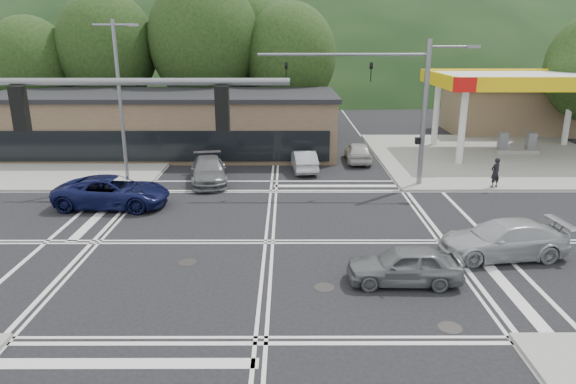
{
  "coord_description": "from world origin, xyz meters",
  "views": [
    {
      "loc": [
        0.74,
        -19.64,
        8.17
      ],
      "look_at": [
        0.79,
        2.47,
        1.4
      ],
      "focal_mm": 32.0,
      "sensor_mm": 36.0,
      "label": 1
    }
  ],
  "objects_px": {
    "car_silver_east": "(503,239)",
    "pedestrian": "(495,172)",
    "car_grey_center": "(404,265)",
    "car_queue_a": "(304,160)",
    "car_queue_b": "(358,152)",
    "car_northbound": "(209,170)",
    "car_blue_west": "(112,192)"
  },
  "relations": [
    {
      "from": "car_queue_b",
      "to": "car_northbound",
      "type": "relative_size",
      "value": 0.82
    },
    {
      "from": "car_silver_east",
      "to": "pedestrian",
      "type": "bearing_deg",
      "value": 154.18
    },
    {
      "from": "car_silver_east",
      "to": "car_northbound",
      "type": "relative_size",
      "value": 1.01
    },
    {
      "from": "car_northbound",
      "to": "car_silver_east",
      "type": "bearing_deg",
      "value": -49.11
    },
    {
      "from": "car_grey_center",
      "to": "car_silver_east",
      "type": "height_order",
      "value": "car_silver_east"
    },
    {
      "from": "car_grey_center",
      "to": "car_queue_a",
      "type": "height_order",
      "value": "car_grey_center"
    },
    {
      "from": "car_silver_east",
      "to": "car_northbound",
      "type": "height_order",
      "value": "car_silver_east"
    },
    {
      "from": "car_queue_a",
      "to": "car_silver_east",
      "type": "bearing_deg",
      "value": 113.06
    },
    {
      "from": "car_queue_b",
      "to": "car_silver_east",
      "type": "bearing_deg",
      "value": 103.83
    },
    {
      "from": "car_blue_west",
      "to": "car_northbound",
      "type": "distance_m",
      "value": 6.03
    },
    {
      "from": "car_silver_east",
      "to": "car_northbound",
      "type": "bearing_deg",
      "value": -135.59
    },
    {
      "from": "car_grey_center",
      "to": "car_northbound",
      "type": "relative_size",
      "value": 0.81
    },
    {
      "from": "car_northbound",
      "to": "car_blue_west",
      "type": "bearing_deg",
      "value": -142.59
    },
    {
      "from": "car_silver_east",
      "to": "pedestrian",
      "type": "xyz_separation_m",
      "value": [
        3.19,
        8.97,
        0.26
      ]
    },
    {
      "from": "car_northbound",
      "to": "pedestrian",
      "type": "relative_size",
      "value": 2.95
    },
    {
      "from": "car_queue_b",
      "to": "car_grey_center",
      "type": "bearing_deg",
      "value": 88.71
    },
    {
      "from": "car_silver_east",
      "to": "car_queue_b",
      "type": "xyz_separation_m",
      "value": [
        -3.48,
        15.47,
        -0.03
      ]
    },
    {
      "from": "car_grey_center",
      "to": "car_queue_a",
      "type": "xyz_separation_m",
      "value": [
        -2.95,
        15.33,
        -0.01
      ]
    },
    {
      "from": "car_grey_center",
      "to": "car_queue_a",
      "type": "relative_size",
      "value": 0.99
    },
    {
      "from": "car_queue_a",
      "to": "car_blue_west",
      "type": "bearing_deg",
      "value": 30.71
    },
    {
      "from": "car_queue_a",
      "to": "car_northbound",
      "type": "height_order",
      "value": "car_northbound"
    },
    {
      "from": "car_queue_a",
      "to": "car_northbound",
      "type": "bearing_deg",
      "value": 20.13
    },
    {
      "from": "car_blue_west",
      "to": "car_queue_a",
      "type": "height_order",
      "value": "car_blue_west"
    },
    {
      "from": "car_blue_west",
      "to": "car_silver_east",
      "type": "relative_size",
      "value": 1.13
    },
    {
      "from": "car_blue_west",
      "to": "car_northbound",
      "type": "height_order",
      "value": "car_blue_west"
    },
    {
      "from": "car_grey_center",
      "to": "car_queue_a",
      "type": "distance_m",
      "value": 15.61
    },
    {
      "from": "pedestrian",
      "to": "car_grey_center",
      "type": "bearing_deg",
      "value": 31.77
    },
    {
      "from": "car_blue_west",
      "to": "car_northbound",
      "type": "bearing_deg",
      "value": -39.71
    },
    {
      "from": "pedestrian",
      "to": "car_silver_east",
      "type": "bearing_deg",
      "value": 45.87
    },
    {
      "from": "car_queue_a",
      "to": "car_northbound",
      "type": "relative_size",
      "value": 0.82
    },
    {
      "from": "car_silver_east",
      "to": "pedestrian",
      "type": "relative_size",
      "value": 2.97
    },
    {
      "from": "car_silver_east",
      "to": "car_queue_a",
      "type": "relative_size",
      "value": 1.24
    }
  ]
}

